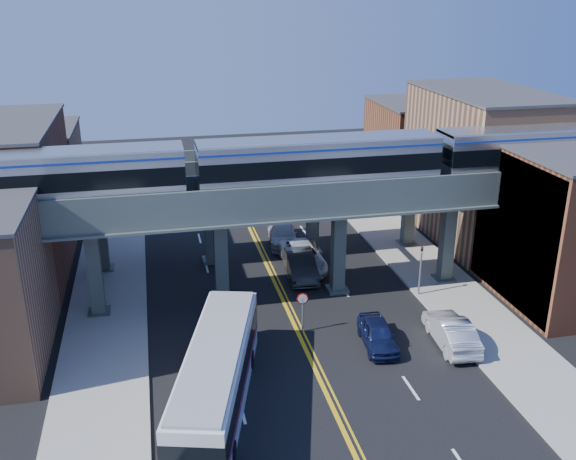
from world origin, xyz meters
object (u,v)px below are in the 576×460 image
Objects in this scene: stop_sign at (303,306)px; transit_train at (319,162)px; car_lane_a at (378,334)px; car_lane_c at (303,257)px; car_parked_curb at (451,331)px; car_lane_b at (300,264)px; transit_bus at (217,377)px; car_lane_d at (283,234)px; traffic_signal at (421,265)px.

transit_train is at bearing 66.00° from stop_sign.
car_lane_a is at bearing -32.83° from stop_sign.
car_lane_c reaches higher than car_lane_a.
car_lane_a is 12.08m from car_lane_c.
car_lane_b is at bearing -55.48° from car_parked_curb.
stop_sign is 0.42× the size of car_lane_c.
car_lane_b is at bearing -12.76° from transit_bus.
car_lane_d is at bearing 92.41° from transit_train.
transit_bus reaches higher than car_lane_a.
transit_bus reaches higher than car_parked_curb.
stop_sign reaches higher than car_lane_a.
traffic_signal is 9.33m from car_lane_c.
car_lane_a is at bearing -77.21° from transit_train.
transit_bus is (-14.83, -9.33, -0.63)m from traffic_signal.
transit_train is 12.76m from car_lane_d.
car_lane_b is at bearing 107.51° from car_lane_a.
traffic_signal is 7.60m from car_lane_a.
transit_bus is 2.33× the size of car_lane_d.
transit_bus is at bearing -114.98° from car_lane_c.
stop_sign is 8.90m from car_parked_curb.
transit_train is 13.28m from car_parked_curb.
stop_sign is at bearing -17.44° from car_parked_curb.
transit_bus reaches higher than car_lane_c.
transit_train reaches higher than car_parked_curb.
traffic_signal is 6.53m from car_parked_curb.
transit_train is at bearing -88.32° from car_lane_c.
transit_bus is at bearing -153.31° from car_lane_a.
car_parked_curb is at bearing -96.31° from traffic_signal.
traffic_signal is at bearing 53.83° from car_lane_a.
transit_bus reaches higher than stop_sign.
car_lane_d is (1.83, 14.50, -0.96)m from stop_sign.
car_lane_c is at bearing 76.32° from stop_sign.
transit_bus is at bearing -125.73° from transit_train.
car_lane_a is at bearing -5.84° from car_parked_curb.
car_parked_curb reaches higher than car_lane_d.
car_parked_curb is at bearing -56.68° from car_lane_b.
car_lane_d is (7.75, 20.83, -0.87)m from transit_bus.
car_parked_curb is (5.91, -12.76, 0.00)m from car_lane_c.
car_lane_b reaches higher than car_lane_a.
transit_bus reaches higher than car_lane_b.
traffic_signal reaches higher than car_lane_b.
car_lane_b is (1.75, 7.92, -0.84)m from stop_sign.
car_lane_b is at bearing 77.56° from stop_sign.
car_lane_c is 5.09m from car_lane_d.
car_lane_d is 18.94m from car_parked_curb.
stop_sign is 0.50× the size of car_parked_curb.
car_parked_curb is (6.45, -11.25, -0.05)m from car_lane_b.
traffic_signal is 0.78× the size of car_parked_curb.
traffic_signal is 0.73× the size of car_lane_b.
car_lane_d is at bearing 92.78° from car_lane_b.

